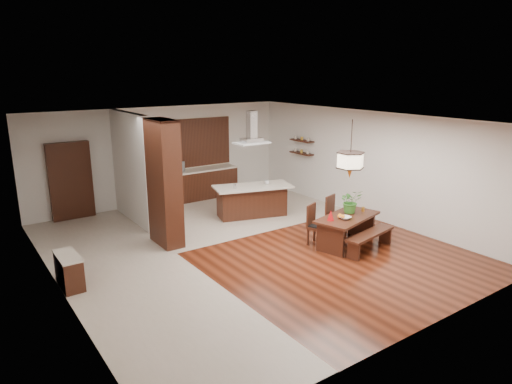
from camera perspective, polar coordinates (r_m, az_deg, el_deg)
room_shell at (r=10.01m, az=-1.41°, el=4.24°), size 9.00×9.04×2.92m
tile_hallway at (r=9.48m, az=-15.53°, el=-10.05°), size 2.50×9.00×0.01m
tile_kitchen at (r=13.21m, az=-2.84°, el=-2.31°), size 5.50×4.00×0.01m
soffit_band at (r=9.89m, az=-1.44°, el=8.93°), size 8.00×9.00×0.02m
partition_pier at (r=10.53m, az=-11.40°, el=1.06°), size 0.45×1.00×2.90m
partition_stub at (r=12.44m, az=-15.34°, el=2.95°), size 0.18×2.40×2.90m
hallway_console at (r=9.29m, az=-22.32°, el=-9.10°), size 0.37×0.88×0.63m
hallway_doorway at (r=13.21m, az=-22.16°, el=1.27°), size 1.10×0.20×2.10m
rear_counter at (r=14.39m, az=-7.33°, el=0.97°), size 2.60×0.62×0.95m
kitchen_window at (r=14.37m, az=-7.98°, el=6.11°), size 2.60×0.08×1.50m
shelf_lower at (r=14.48m, az=5.70°, el=4.85°), size 0.26×0.90×0.04m
shelf_upper at (r=14.42m, az=5.74°, el=6.41°), size 0.26×0.90×0.04m
dining_table at (r=10.72m, az=11.29°, el=-3.90°), size 1.83×1.23×0.69m
dining_bench at (r=10.57m, az=14.07°, el=-6.05°), size 1.58×0.62×0.44m
dining_chair_left at (r=10.64m, az=7.78°, el=-4.11°), size 0.55×0.55×0.95m
dining_chair_right at (r=11.31m, az=10.06°, el=-2.96°), size 0.54×0.54×0.98m
pendant_lantern at (r=10.30m, az=11.78°, el=5.26°), size 0.64×0.64×1.31m
foliage_plant at (r=10.85m, az=11.75°, el=-1.14°), size 0.63×0.59×0.56m
fruit_bowl at (r=10.43m, az=11.08°, el=-3.19°), size 0.26×0.26×0.06m
napkin_cone at (r=10.26m, az=9.32°, el=-2.88°), size 0.20×0.20×0.24m
gold_ornament at (r=11.09m, az=13.24°, el=-2.10°), size 0.08×0.08×0.10m
kitchen_island at (r=12.60m, az=-0.51°, el=-1.06°), size 2.29×1.47×0.87m
range_hood at (r=12.20m, az=-0.55°, el=8.09°), size 0.90×0.55×0.87m
island_cup at (r=12.62m, az=1.37°, el=1.20°), size 0.16×0.16×0.10m
microwave at (r=13.94m, az=-10.23°, el=3.06°), size 0.67×0.57×0.31m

